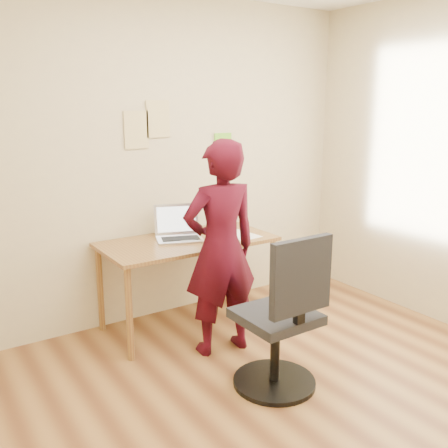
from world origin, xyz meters
TOP-DOWN VIEW (x-y plane):
  - room at (0.00, 0.00)m, footprint 3.58×3.58m
  - desk at (-0.08, 1.38)m, footprint 1.40×0.70m
  - laptop at (-0.13, 1.45)m, footprint 0.46×0.43m
  - paper_sheet at (0.36, 1.27)m, footprint 0.26×0.35m
  - phone at (0.12, 1.17)m, footprint 0.08×0.13m
  - wall_note_left at (-0.34, 1.74)m, footprint 0.21×0.00m
  - wall_note_mid at (-0.14, 1.74)m, footprint 0.21×0.00m
  - wall_note_right at (0.50, 1.74)m, footprint 0.18×0.00m
  - office_chair at (-0.06, 0.19)m, footprint 0.55×0.55m
  - person at (-0.10, 0.86)m, footprint 0.61×0.44m

SIDE VIEW (x-z plane):
  - office_chair at x=-0.06m, z-range -0.08..0.98m
  - desk at x=-0.08m, z-range 0.28..1.02m
  - paper_sheet at x=0.36m, z-range 0.74..0.74m
  - phone at x=0.12m, z-range 0.74..0.75m
  - person at x=-0.10m, z-range 0.00..1.59m
  - laptop at x=-0.13m, z-range 0.66..0.93m
  - room at x=0.00m, z-range -0.04..2.74m
  - wall_note_right at x=0.50m, z-range 1.32..1.56m
  - wall_note_left at x=-0.34m, z-range 1.46..1.76m
  - wall_note_mid at x=-0.14m, z-range 1.55..1.85m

